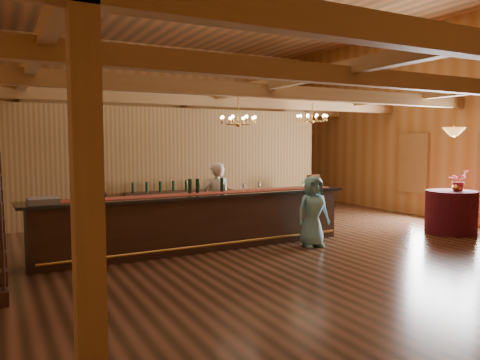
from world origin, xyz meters
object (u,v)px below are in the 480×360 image
chandelier_right (312,118)px  floor_plant (300,196)px  raffle_drum (313,180)px  round_table (451,212)px  tasting_bar (200,221)px  bartender (216,202)px  staff_second (93,212)px  guest (313,211)px  chandelier_left (238,120)px  pendant_lamp (454,132)px  beverage_dispenser (86,184)px  backbar_shelf (180,206)px

chandelier_right → floor_plant: bearing=69.8°
raffle_drum → chandelier_right: bearing=54.8°
floor_plant → raffle_drum: bearing=-119.6°
raffle_drum → round_table: raffle_drum is taller
floor_plant → tasting_bar: bearing=-147.8°
bartender → staff_second: bartender is taller
round_table → chandelier_right: (-1.97, 2.87, 2.30)m
tasting_bar → guest: bearing=-22.9°
chandelier_left → chandelier_right: bearing=21.1°
pendant_lamp → chandelier_right: bearing=124.4°
staff_second → guest: size_ratio=1.07×
beverage_dispenser → backbar_shelf: beverage_dispenser is taller
raffle_drum → floor_plant: bearing=60.4°
pendant_lamp → round_table: bearing=0.0°
tasting_bar → floor_plant: 5.18m
chandelier_left → staff_second: chandelier_left is taller
beverage_dispenser → chandelier_right: size_ratio=0.75×
chandelier_left → beverage_dispenser: bearing=-170.8°
bartender → chandelier_left: bearing=176.3°
raffle_drum → round_table: 3.45m
chandelier_left → floor_plant: chandelier_left is taller
chandelier_right → pendant_lamp: 3.50m
raffle_drum → chandelier_left: size_ratio=0.42×
round_table → guest: 3.80m
beverage_dispenser → chandelier_right: bearing=14.8°
tasting_bar → round_table: 6.06m
raffle_drum → floor_plant: 3.25m
chandelier_left → staff_second: (-3.09, 0.24, -1.86)m
tasting_bar → backbar_shelf: bearing=74.9°
backbar_shelf → chandelier_right: 4.30m
chandelier_right → guest: chandelier_right is taller
beverage_dispenser → bartender: 2.98m
raffle_drum → staff_second: staff_second is taller
tasting_bar → backbar_shelf: (0.83, 3.35, -0.15)m
bartender → floor_plant: bartender is taller
pendant_lamp → backbar_shelf: bearing=138.1°
bartender → staff_second: 2.61m
raffle_drum → chandelier_right: chandelier_right is taller
guest → round_table: bearing=0.2°
backbar_shelf → staff_second: bearing=-130.9°
chandelier_left → pendant_lamp: 5.10m
raffle_drum → staff_second: 4.84m
round_table → bartender: (-5.26, 1.88, 0.35)m
chandelier_left → guest: bearing=-55.0°
tasting_bar → staff_second: bearing=156.2°
chandelier_left → bartender: size_ratio=0.47×
beverage_dispenser → bartender: bearing=12.5°
round_table → bartender: bearing=160.3°
staff_second → beverage_dispenser: bearing=41.8°
beverage_dispenser → chandelier_left: (3.36, 0.55, 1.24)m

